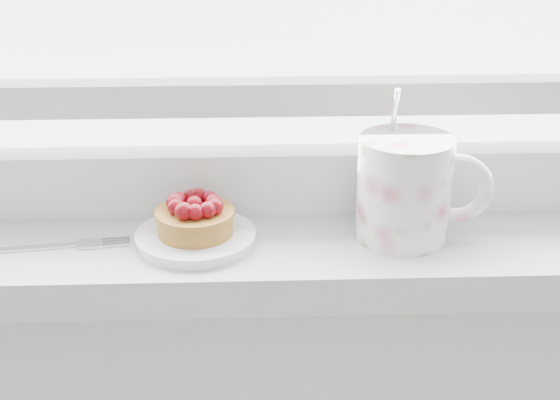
{
  "coord_description": "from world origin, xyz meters",
  "views": [
    {
      "loc": [
        -0.01,
        1.16,
        1.3
      ],
      "look_at": [
        0.02,
        1.88,
        0.99
      ],
      "focal_mm": 50.0,
      "sensor_mm": 36.0,
      "label": 1
    }
  ],
  "objects_px": {
    "saucer": "(196,238)",
    "raspberry_tart": "(195,216)",
    "floral_mug": "(408,186)",
    "fork": "(45,247)"
  },
  "relations": [
    {
      "from": "floral_mug",
      "to": "fork",
      "type": "height_order",
      "value": "floral_mug"
    },
    {
      "from": "saucer",
      "to": "raspberry_tart",
      "type": "distance_m",
      "value": 0.02
    },
    {
      "from": "floral_mug",
      "to": "raspberry_tart",
      "type": "bearing_deg",
      "value": -177.9
    },
    {
      "from": "raspberry_tart",
      "to": "saucer",
      "type": "bearing_deg",
      "value": 81.16
    },
    {
      "from": "floral_mug",
      "to": "fork",
      "type": "relative_size",
      "value": 0.93
    },
    {
      "from": "raspberry_tart",
      "to": "floral_mug",
      "type": "relative_size",
      "value": 0.52
    },
    {
      "from": "saucer",
      "to": "fork",
      "type": "relative_size",
      "value": 0.74
    },
    {
      "from": "saucer",
      "to": "raspberry_tart",
      "type": "relative_size",
      "value": 1.53
    },
    {
      "from": "saucer",
      "to": "floral_mug",
      "type": "height_order",
      "value": "floral_mug"
    },
    {
      "from": "saucer",
      "to": "fork",
      "type": "distance_m",
      "value": 0.15
    }
  ]
}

